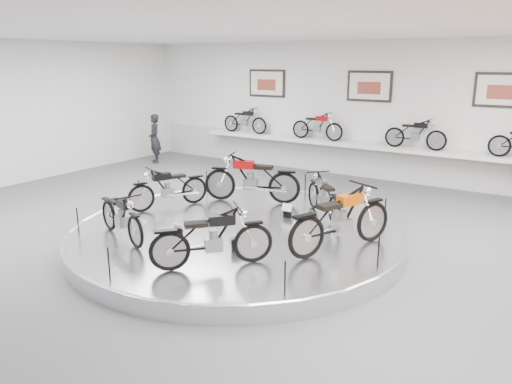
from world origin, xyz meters
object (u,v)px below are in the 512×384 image
Objects in this scene: bike_c at (168,187)px; visitor at (155,139)px; bike_a at (324,196)px; shelf at (363,146)px; bike_d at (121,215)px; bike_b at (252,178)px; bike_e at (212,237)px; display_platform at (237,235)px; bike_f at (341,219)px.

visitor reaches higher than bike_c.
bike_a is at bearing 136.63° from bike_c.
shelf is 7.36× the size of bike_d.
bike_b is at bearing 161.70° from bike_c.
shelf is 4.79m from bike_b.
bike_e reaches higher than bike_a.
bike_e is (-0.30, -3.32, 0.05)m from bike_a.
visitor is at bearing -48.16° from bike_b.
display_platform is at bearing 105.70° from bike_c.
visitor is at bearing 90.85° from bike_e.
bike_d is (-2.45, -3.22, -0.00)m from bike_a.
bike_a is at bearing 36.33° from bike_e.
bike_f is at bearing 110.42° from bike_c.
bike_d reaches higher than display_platform.
bike_a reaches higher than display_platform.
visitor reaches higher than bike_f.
bike_a is 0.80× the size of bike_f.
bike_b reaches higher than shelf.
bike_f reaches higher than bike_a.
shelf is 8.17m from bike_e.
visitor reaches higher than display_platform.
visitor is at bearing 21.16° from bike_a.
display_platform is at bearing -90.00° from shelf.
bike_c reaches higher than bike_d.
bike_c is (-2.02, 0.29, 0.61)m from display_platform.
bike_b reaches higher than bike_a.
bike_d is at bearing 58.61° from bike_b.
bike_a is 1.89m from bike_f.
bike_f is (2.91, -1.64, -0.00)m from bike_b.
shelf is 6.44m from bike_c.
visitor is (-6.86, -1.58, -0.17)m from shelf.
bike_a is at bearing 156.45° from bike_b.
bike_d is 8.46m from visitor.
bike_c is at bearing 95.62° from bike_e.
bike_f is at bearing 3.74° from bike_e.
display_platform is 4.09× the size of bike_c.
bike_b is at bearing 98.75° from bike_d.
bike_a is 1.85m from bike_b.
bike_b is (-0.77, 1.68, 0.70)m from display_platform.
visitor reaches higher than bike_e.
bike_a is 0.90× the size of visitor.
bike_c is 0.95× the size of bike_e.
display_platform is 0.58× the size of shelf.
bike_d is 2.16m from bike_e.
shelf is at bearing -120.08° from bike_b.
display_platform is 6.46m from shelf.
bike_e is (2.80, -2.02, 0.03)m from bike_c.
bike_e is at bearing -65.85° from display_platform.
bike_f is (1.37, 1.77, 0.07)m from bike_e.
shelf is at bearing 90.00° from display_platform.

